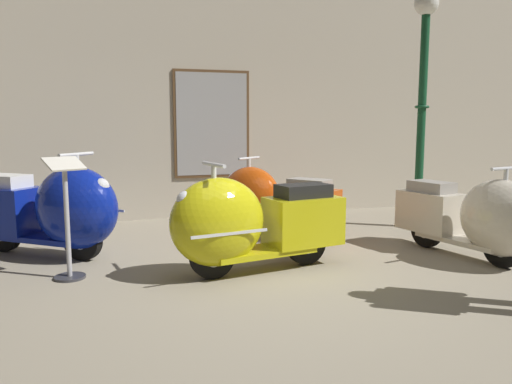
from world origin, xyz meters
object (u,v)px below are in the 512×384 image
scooter_1 (245,223)px  scooter_2 (268,200)px  lamppost (423,92)px  info_stanchion (67,229)px  scooter_0 (54,210)px  scooter_3 (477,217)px

scooter_1 → scooter_2: scooter_1 is taller
scooter_1 → lamppost: 3.45m
scooter_2 → info_stanchion: (-2.30, -1.20, 0.01)m
scooter_0 → scooter_3: 4.41m
lamppost → info_stanchion: 4.77m
scooter_1 → scooter_3: (2.41, -0.23, -0.03)m
lamppost → info_stanchion: (-4.43, -1.10, -1.37)m
scooter_0 → scooter_3: (4.19, -1.37, -0.06)m
scooter_1 → scooter_2: 1.67m
scooter_0 → info_stanchion: (0.19, -0.83, -0.05)m
scooter_2 → info_stanchion: 2.59m
scooter_2 → info_stanchion: size_ratio=1.40×
scooter_1 → info_stanchion: info_stanchion is taller
scooter_0 → scooter_3: size_ratio=1.05×
scooter_2 → info_stanchion: bearing=79.4°
scooter_0 → lamppost: 4.82m
info_stanchion → scooter_2: bearing=27.6°
scooter_0 → scooter_2: bearing=45.5°
scooter_0 → scooter_1: size_ratio=0.98×
scooter_2 → scooter_3: bearing=-173.8°
scooter_0 → lamppost: (4.62, 0.27, 1.33)m
lamppost → scooter_0: bearing=-176.7°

